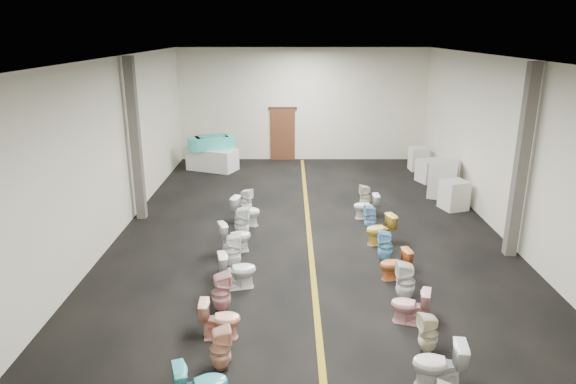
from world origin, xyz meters
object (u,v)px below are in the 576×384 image
toilet_left_3 (221,292)px  toilet_right_7 (380,230)px  toilet_right_9 (366,206)px  toilet_left_2 (220,319)px  bathtub (212,142)px  toilet_right_4 (406,281)px  toilet_left_5 (233,251)px  toilet_right_2 (428,333)px  appliance_crate_d (418,159)px  toilet_left_6 (235,237)px  display_table (212,159)px  toilet_right_8 (370,218)px  toilet_right_10 (365,197)px  toilet_right_6 (385,246)px  toilet_left_1 (220,349)px  toilet_left_7 (242,222)px  toilet_right_1 (439,365)px  toilet_left_8 (246,211)px  toilet_left_9 (246,201)px  toilet_left_4 (237,270)px  toilet_right_3 (410,306)px  appliance_crate_a (454,195)px  appliance_crate_b (443,179)px  appliance_crate_c (429,171)px  toilet_right_5 (395,264)px

toilet_left_3 → toilet_right_7: bearing=-66.4°
toilet_right_9 → toilet_left_2: bearing=-31.6°
bathtub → toilet_right_4: bearing=-84.1°
toilet_left_5 → toilet_right_2: (3.57, -3.17, -0.05)m
appliance_crate_d → toilet_left_3: (-6.21, -10.42, -0.04)m
toilet_left_2 → toilet_left_6: (-0.11, 3.62, 0.04)m
display_table → toilet_right_8: size_ratio=2.64×
toilet_right_10 → toilet_right_6: bearing=-8.6°
toilet_left_1 → toilet_right_9: size_ratio=1.03×
toilet_left_7 → toilet_right_1: (3.45, -5.84, -0.03)m
toilet_right_4 → toilet_left_1: bearing=-55.1°
display_table → toilet_left_3: bearing=-80.9°
toilet_left_1 → toilet_right_1: size_ratio=0.96×
toilet_left_5 → toilet_right_6: size_ratio=1.09×
toilet_left_8 → toilet_right_7: size_ratio=1.05×
bathtub → toilet_left_9: size_ratio=2.40×
toilet_right_2 → toilet_right_9: 6.39m
toilet_right_9 → toilet_left_5: bearing=-49.1°
toilet_left_4 → toilet_right_6: size_ratio=1.05×
toilet_left_9 → toilet_right_10: toilet_left_9 is taller
toilet_left_5 → toilet_right_3: toilet_left_5 is taller
appliance_crate_a → toilet_left_9: appliance_crate_a is taller
toilet_right_7 → toilet_right_9: 1.83m
toilet_left_7 → toilet_left_6: bearing=177.0°
toilet_left_4 → toilet_left_5: toilet_left_5 is taller
appliance_crate_b → appliance_crate_c: (0.00, 1.70, -0.19)m
appliance_crate_a → toilet_left_2: size_ratio=1.22×
toilet_right_7 → toilet_left_1: bearing=-51.4°
toilet_left_4 → toilet_right_3: (3.27, -1.35, -0.04)m
appliance_crate_c → toilet_left_5: bearing=-131.8°
display_table → toilet_left_5: toilet_left_5 is taller
toilet_left_5 → toilet_right_7: (3.54, 1.39, -0.03)m
bathtub → toilet_right_3: bathtub is taller
toilet_left_3 → display_table: bearing=-9.8°
toilet_right_2 → toilet_left_4: bearing=-132.2°
bathtub → toilet_left_8: 6.16m
appliance_crate_b → toilet_right_1: bearing=-106.2°
toilet_right_8 → appliance_crate_a: bearing=117.8°
toilet_right_3 → toilet_left_5: bearing=-105.8°
toilet_right_5 → toilet_right_7: size_ratio=0.89×
toilet_left_2 → toilet_left_4: bearing=-6.5°
appliance_crate_a → toilet_left_8: appliance_crate_a is taller
bathtub → toilet_left_5: (1.69, -8.55, -0.66)m
toilet_left_6 → toilet_right_4: (3.60, -2.33, 0.02)m
toilet_left_6 → toilet_left_4: bearing=165.5°
toilet_right_5 → appliance_crate_b: bearing=143.7°
toilet_right_2 → appliance_crate_b: bearing=154.1°
toilet_left_5 → toilet_left_7: toilet_left_7 is taller
toilet_left_5 → toilet_right_8: (3.43, 2.31, -0.06)m
display_table → toilet_right_3: size_ratio=2.59×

